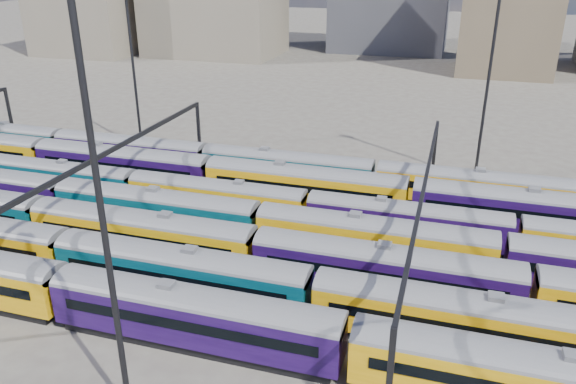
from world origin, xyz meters
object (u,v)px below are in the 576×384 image
(rake_0, at_px, (194,311))
(mast_2, at_px, (100,200))
(rake_2, at_px, (384,266))
(rake_1, at_px, (465,315))

(rake_0, bearing_deg, mast_2, -98.70)
(rake_2, xyz_separation_m, mast_2, (-12.76, -17.00, 11.18))
(rake_2, bearing_deg, mast_2, -126.89)
(rake_2, distance_m, mast_2, 24.02)
(rake_0, height_order, rake_2, rake_2)
(rake_0, relative_size, rake_1, 1.41)
(rake_1, xyz_separation_m, mast_2, (-18.95, -12.00, 11.20))
(rake_0, height_order, rake_1, rake_0)
(rake_1, height_order, mast_2, mast_2)
(mast_2, bearing_deg, rake_1, 32.34)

